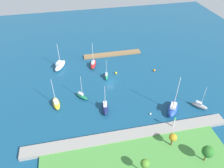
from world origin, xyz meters
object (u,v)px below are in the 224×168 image
object	(u,v)px
mooring_buoy_yellow	(116,73)
mooring_buoy_white	(150,114)
sailboat_green_by_breakwater	(106,76)
sailboat_white_inner_mooring	(60,65)
harbor_beacon	(174,121)
sailboat_yellow_off_beacon	(56,103)
sailboat_gray_outer_mooring	(199,105)
pier_dock	(112,54)
sailboat_blue_mid_basin	(173,108)
sailboat_green_center_basin	(82,96)
sailboat_navy_lone_south	(105,108)
mooring_buoy_orange	(154,70)
park_tree_midwest	(208,152)
park_tree_west	(173,138)
sailboat_red_along_channel	(93,64)
park_tree_mideast	(145,164)

from	to	relation	value
mooring_buoy_yellow	mooring_buoy_white	world-z (taller)	mooring_buoy_yellow
sailboat_green_by_breakwater	mooring_buoy_yellow	xyz separation A→B (m)	(-4.18, -1.71, -0.47)
sailboat_white_inner_mooring	mooring_buoy_white	xyz separation A→B (m)	(-27.39, 32.42, -1.08)
harbor_beacon	sailboat_green_by_breakwater	bearing A→B (deg)	-63.56
sailboat_yellow_off_beacon	mooring_buoy_white	bearing A→B (deg)	-119.90
harbor_beacon	sailboat_gray_outer_mooring	xyz separation A→B (m)	(-12.33, -6.61, -2.46)
sailboat_yellow_off_beacon	mooring_buoy_yellow	xyz separation A→B (m)	(-23.33, -13.49, -0.63)
mooring_buoy_yellow	sailboat_gray_outer_mooring	bearing A→B (deg)	133.14
mooring_buoy_yellow	mooring_buoy_white	bearing A→B (deg)	103.74
pier_dock	sailboat_yellow_off_beacon	xyz separation A→B (m)	(24.98, 28.14, 0.68)
sailboat_blue_mid_basin	sailboat_gray_outer_mooring	xyz separation A→B (m)	(-9.40, 0.02, -0.58)
sailboat_green_center_basin	sailboat_navy_lone_south	distance (m)	10.21
sailboat_yellow_off_beacon	sailboat_gray_outer_mooring	xyz separation A→B (m)	(-45.88, 10.58, -0.14)
harbor_beacon	sailboat_green_center_basin	xyz separation A→B (m)	(24.87, -19.24, -2.55)
pier_dock	sailboat_yellow_off_beacon	size ratio (longest dim) A/B	2.40
sailboat_yellow_off_beacon	mooring_buoy_orange	bearing A→B (deg)	-83.19
sailboat_blue_mid_basin	mooring_buoy_white	xyz separation A→B (m)	(7.33, -0.25, -1.21)
park_tree_midwest	sailboat_white_inner_mooring	xyz separation A→B (m)	(34.97, -50.99, -3.18)
mooring_buoy_white	park_tree_west	bearing A→B (deg)	95.75
sailboat_green_center_basin	sailboat_red_along_channel	size ratio (longest dim) A/B	0.88
pier_dock	sailboat_white_inner_mooring	distance (m)	24.02
sailboat_blue_mid_basin	mooring_buoy_orange	xyz separation A→B (m)	(-2.42, -22.62, -1.06)
park_tree_mideast	park_tree_midwest	world-z (taller)	park_tree_midwest
pier_dock	mooring_buoy_orange	bearing A→B (deg)	130.88
sailboat_blue_mid_basin	sailboat_navy_lone_south	size ratio (longest dim) A/B	1.29
sailboat_blue_mid_basin	sailboat_green_by_breakwater	size ratio (longest dim) A/B	1.76
harbor_beacon	park_tree_midwest	world-z (taller)	park_tree_midwest
sailboat_navy_lone_south	sailboat_blue_mid_basin	bearing A→B (deg)	84.54
mooring_buoy_orange	pier_dock	bearing A→B (deg)	-49.12
park_tree_midwest	sailboat_gray_outer_mooring	xyz separation A→B (m)	(-9.15, -18.30, -3.63)
park_tree_mideast	mooring_buoy_yellow	size ratio (longest dim) A/B	5.79
sailboat_white_inner_mooring	sailboat_red_along_channel	xyz separation A→B (m)	(-13.52, 1.34, -0.29)
park_tree_west	sailboat_white_inner_mooring	size ratio (longest dim) A/B	0.40
park_tree_west	mooring_buoy_yellow	size ratio (longest dim) A/B	4.93
park_tree_mideast	sailboat_green_center_basin	world-z (taller)	sailboat_green_center_basin
sailboat_gray_outer_mooring	mooring_buoy_orange	distance (m)	23.69
sailboat_green_center_basin	sailboat_red_along_channel	world-z (taller)	sailboat_red_along_channel
sailboat_gray_outer_mooring	sailboat_green_by_breakwater	bearing A→B (deg)	-175.48
sailboat_white_inner_mooring	sailboat_green_by_breakwater	bearing A→B (deg)	-92.12
sailboat_green_by_breakwater	mooring_buoy_yellow	distance (m)	4.54
sailboat_gray_outer_mooring	sailboat_green_by_breakwater	size ratio (longest dim) A/B	1.13
sailboat_blue_mid_basin	sailboat_red_along_channel	bearing A→B (deg)	68.92
park_tree_mideast	park_tree_west	world-z (taller)	park_tree_mideast
park_tree_mideast	sailboat_gray_outer_mooring	xyz separation A→B (m)	(-25.32, -18.28, -3.86)
park_tree_mideast	sailboat_green_by_breakwater	xyz separation A→B (m)	(1.41, -40.64, -3.88)
park_tree_west	mooring_buoy_orange	distance (m)	36.06
pier_dock	sailboat_green_by_breakwater	bearing A→B (deg)	70.39
harbor_beacon	park_tree_midwest	xyz separation A→B (m)	(-3.18, 11.70, 1.17)
sailboat_blue_mid_basin	sailboat_gray_outer_mooring	size ratio (longest dim) A/B	1.55
mooring_buoy_orange	mooring_buoy_yellow	size ratio (longest dim) A/B	1.01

